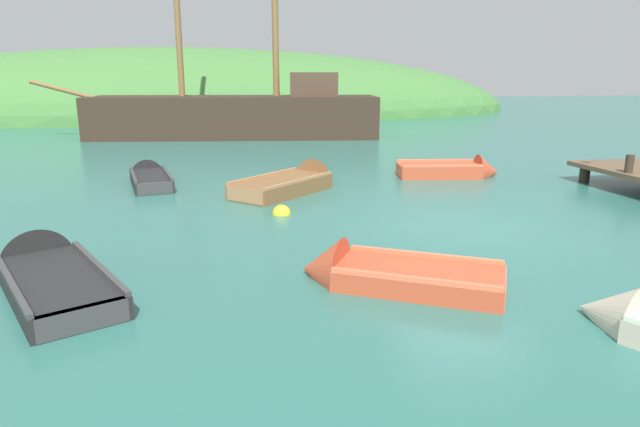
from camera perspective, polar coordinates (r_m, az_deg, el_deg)
ground_plane at (r=11.22m, az=14.97°, el=-1.47°), size 120.00×120.00×0.00m
shore_hill at (r=44.19m, az=-14.41°, el=10.01°), size 53.10×21.88×9.82m
sailing_ship at (r=27.02m, az=-8.53°, el=9.49°), size 16.26×5.51×13.32m
rowboat_portside at (r=16.08m, az=-17.31°, el=3.41°), size 1.43×3.20×0.92m
rowboat_far at (r=8.89m, az=-26.35°, el=-6.00°), size 2.44×3.51×1.11m
rowboat_center at (r=16.80m, az=13.73°, el=4.22°), size 3.11×1.56×1.05m
rowboat_near_dock at (r=14.43m, az=-2.54°, el=2.99°), size 3.36×3.24×1.19m
rowboat_outer_right at (r=8.05m, az=6.55°, el=-6.64°), size 3.06×2.44×1.08m
buoy_yellow at (r=11.96m, az=-4.01°, el=-0.05°), size 0.41×0.41×0.41m
buoy_orange at (r=17.54m, az=-1.65°, el=4.58°), size 0.32×0.32×0.32m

